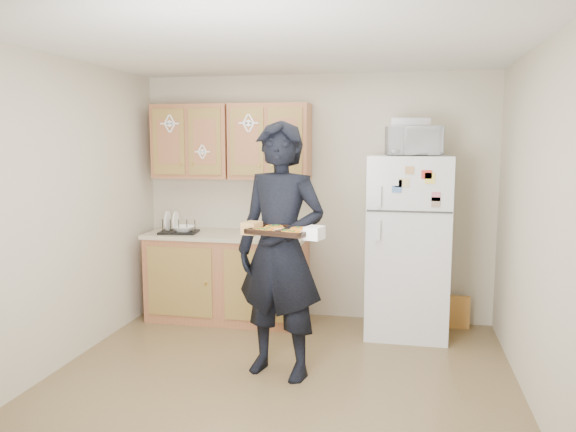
{
  "coord_description": "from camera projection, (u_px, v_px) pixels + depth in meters",
  "views": [
    {
      "loc": [
        0.91,
        -3.91,
        1.84
      ],
      "look_at": [
        -0.0,
        0.45,
        1.24
      ],
      "focal_mm": 35.0,
      "sensor_mm": 36.0,
      "label": 1
    }
  ],
  "objects": [
    {
      "name": "pizza_back_right",
      "position": [
        300.0,
        229.0,
        4.02
      ],
      "size": [
        0.15,
        0.15,
        0.02
      ],
      "primitive_type": "cylinder",
      "color": "orange",
      "rests_on": "baking_tray"
    },
    {
      "name": "bowl",
      "position": [
        184.0,
        229.0,
        5.71
      ],
      "size": [
        0.23,
        0.23,
        0.06
      ],
      "primitive_type": "imported",
      "rotation": [
        0.0,
        0.0,
        0.0
      ],
      "color": "white",
      "rests_on": "dish_rack"
    },
    {
      "name": "person",
      "position": [
        281.0,
        251.0,
        4.33
      ],
      "size": [
        0.82,
        0.65,
        1.99
      ],
      "primitive_type": "imported",
      "rotation": [
        0.0,
        0.0,
        -0.26
      ],
      "color": "black",
      "rests_on": "floor"
    },
    {
      "name": "cereal_box",
      "position": [
        459.0,
        312.0,
        5.52
      ],
      "size": [
        0.2,
        0.07,
        0.32
      ],
      "primitive_type": "cube",
      "color": "#E1A44F",
      "rests_on": "floor"
    },
    {
      "name": "soap_bottle",
      "position": [
        277.0,
        226.0,
        5.48
      ],
      "size": [
        0.12,
        0.12,
        0.21
      ],
      "primitive_type": "imported",
      "rotation": [
        0.0,
        0.0,
        0.29
      ],
      "color": "silver",
      "rests_on": "countertop"
    },
    {
      "name": "pizza_front_right",
      "position": [
        291.0,
        232.0,
        3.89
      ],
      "size": [
        0.15,
        0.15,
        0.02
      ],
      "primitive_type": "cylinder",
      "color": "orange",
      "rests_on": "baking_tray"
    },
    {
      "name": "wall_back",
      "position": [
        315.0,
        198.0,
        5.8
      ],
      "size": [
        3.6,
        0.04,
        2.5
      ],
      "primitive_type": "cube",
      "color": "#C1B69D",
      "rests_on": "floor"
    },
    {
      "name": "wall_left",
      "position": [
        53.0,
        216.0,
        4.42
      ],
      "size": [
        0.04,
        3.6,
        2.5
      ],
      "primitive_type": "cube",
      "color": "#C1B69D",
      "rests_on": "floor"
    },
    {
      "name": "refrigerator",
      "position": [
        408.0,
        246.0,
        5.3
      ],
      "size": [
        0.75,
        0.7,
        1.7
      ],
      "primitive_type": "cube",
      "color": "silver",
      "rests_on": "floor"
    },
    {
      "name": "microwave",
      "position": [
        413.0,
        141.0,
        5.11
      ],
      "size": [
        0.53,
        0.41,
        0.26
      ],
      "primitive_type": "imported",
      "rotation": [
        0.0,
        0.0,
        0.19
      ],
      "color": "silver",
      "rests_on": "refrigerator"
    },
    {
      "name": "wall_front",
      "position": [
        177.0,
        285.0,
        2.31
      ],
      "size": [
        3.6,
        0.04,
        2.5
      ],
      "primitive_type": "cube",
      "color": "#C1B69D",
      "rests_on": "floor"
    },
    {
      "name": "baking_tray",
      "position": [
        282.0,
        232.0,
        4.0
      ],
      "size": [
        0.51,
        0.43,
        0.04
      ],
      "primitive_type": "cube",
      "rotation": [
        0.0,
        0.0,
        -0.26
      ],
      "color": "black",
      "rests_on": "person"
    },
    {
      "name": "ceiling",
      "position": [
        275.0,
        44.0,
        3.88
      ],
      "size": [
        3.6,
        3.6,
        0.0
      ],
      "primitive_type": "plane",
      "color": "silver",
      "rests_on": "wall_back"
    },
    {
      "name": "pizza_back_left",
      "position": [
        274.0,
        227.0,
        4.11
      ],
      "size": [
        0.15,
        0.15,
        0.02
      ],
      "primitive_type": "cylinder",
      "color": "orange",
      "rests_on": "baking_tray"
    },
    {
      "name": "wall_right",
      "position": [
        542.0,
        231.0,
        3.69
      ],
      "size": [
        0.04,
        3.6,
        2.5
      ],
      "primitive_type": "cube",
      "color": "#C1B69D",
      "rests_on": "floor"
    },
    {
      "name": "floor",
      "position": [
        276.0,
        387.0,
        4.22
      ],
      "size": [
        3.6,
        3.6,
        0.0
      ],
      "primitive_type": "plane",
      "color": "brown",
      "rests_on": "ground"
    },
    {
      "name": "foil_pan",
      "position": [
        410.0,
        122.0,
        5.13
      ],
      "size": [
        0.36,
        0.26,
        0.07
      ],
      "primitive_type": "cube",
      "rotation": [
        0.0,
        0.0,
        0.04
      ],
      "color": "#AFAFB6",
      "rests_on": "microwave"
    },
    {
      "name": "upper_cab_left",
      "position": [
        193.0,
        142.0,
        5.79
      ],
      "size": [
        0.8,
        0.33,
        0.75
      ],
      "primitive_type": "cube",
      "color": "brown",
      "rests_on": "wall_back"
    },
    {
      "name": "upper_cab_right",
      "position": [
        270.0,
        142.0,
        5.63
      ],
      "size": [
        0.8,
        0.33,
        0.75
      ],
      "primitive_type": "cube",
      "color": "brown",
      "rests_on": "wall_back"
    },
    {
      "name": "pizza_front_left",
      "position": [
        265.0,
        230.0,
        3.98
      ],
      "size": [
        0.15,
        0.15,
        0.02
      ],
      "primitive_type": "cylinder",
      "color": "orange",
      "rests_on": "baking_tray"
    },
    {
      "name": "dish_rack",
      "position": [
        179.0,
        226.0,
        5.72
      ],
      "size": [
        0.41,
        0.33,
        0.15
      ],
      "primitive_type": "cube",
      "rotation": [
        0.0,
        0.0,
        0.13
      ],
      "color": "black",
      "rests_on": "countertop"
    },
    {
      "name": "countertop",
      "position": [
        227.0,
        235.0,
        5.71
      ],
      "size": [
        1.64,
        0.64,
        0.04
      ],
      "primitive_type": "cube",
      "color": "#B7AC8C",
      "rests_on": "base_cabinet"
    },
    {
      "name": "base_cabinet",
      "position": [
        228.0,
        278.0,
        5.77
      ],
      "size": [
        1.6,
        0.6,
        0.86
      ],
      "primitive_type": "cube",
      "color": "brown",
      "rests_on": "floor"
    }
  ]
}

